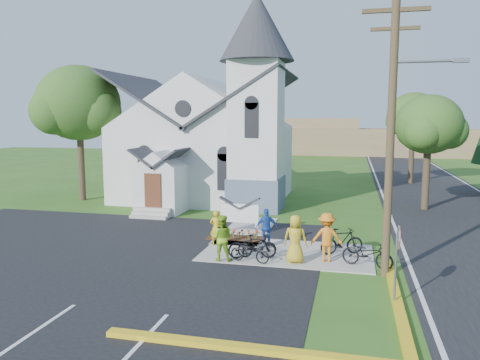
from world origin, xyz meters
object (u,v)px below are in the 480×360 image
(church_sign, at_px, (240,214))
(utility_pole, at_px, (393,125))
(bike_1, at_px, (257,246))
(cyclist_2, at_px, (266,227))
(cyclist_4, at_px, (295,239))
(stop_sign, at_px, (398,248))
(bike_0, at_px, (250,252))
(cyclist_3, at_px, (327,237))
(bike_3, at_px, (342,241))
(cyclist_1, at_px, (222,238))
(bike_4, at_px, (367,254))
(bike_2, at_px, (252,246))
(cyclist_0, at_px, (216,228))

(church_sign, xyz_separation_m, utility_pole, (6.56, -4.70, 4.38))
(bike_1, relative_size, cyclist_2, 0.94)
(bike_1, bearing_deg, cyclist_4, -106.65)
(stop_sign, bearing_deg, bike_0, 149.83)
(bike_0, relative_size, cyclist_3, 0.83)
(cyclist_4, bearing_deg, bike_3, -135.13)
(bike_1, xyz_separation_m, bike_3, (3.31, 1.28, 0.08))
(bike_0, relative_size, cyclist_1, 0.88)
(cyclist_1, height_order, bike_3, cyclist_1)
(stop_sign, bearing_deg, cyclist_2, 132.16)
(bike_3, bearing_deg, utility_pole, -167.24)
(bike_0, bearing_deg, bike_4, -74.69)
(cyclist_2, relative_size, cyclist_3, 0.86)
(cyclist_2, xyz_separation_m, bike_3, (3.25, -0.55, -0.28))
(cyclist_1, distance_m, cyclist_2, 2.82)
(stop_sign, height_order, bike_2, stop_sign)
(cyclist_4, bearing_deg, bike_1, -7.28)
(cyclist_1, distance_m, bike_2, 1.31)
(cyclist_4, bearing_deg, cyclist_2, -51.54)
(cyclist_3, height_order, bike_3, cyclist_3)
(cyclist_1, bearing_deg, stop_sign, 149.60)
(cyclist_1, distance_m, bike_1, 1.50)
(stop_sign, bearing_deg, cyclist_4, 135.66)
(bike_0, relative_size, bike_4, 0.81)
(utility_pole, xyz_separation_m, bike_0, (-5.09, 0.30, -4.93))
(cyclist_0, height_order, bike_1, cyclist_0)
(stop_sign, distance_m, cyclist_2, 7.44)
(cyclist_2, bearing_deg, bike_0, 61.58)
(bike_1, bearing_deg, stop_sign, -132.56)
(cyclist_4, bearing_deg, bike_2, -3.45)
(bike_0, height_order, bike_2, bike_2)
(bike_1, relative_size, bike_4, 0.80)
(church_sign, height_order, bike_0, church_sign)
(cyclist_2, bearing_deg, bike_1, 64.43)
(cyclist_2, distance_m, bike_2, 1.96)
(bike_3, xyz_separation_m, bike_4, (0.97, -1.47, -0.04))
(cyclist_1, bearing_deg, cyclist_2, -123.43)
(cyclist_0, relative_size, cyclist_2, 0.94)
(bike_3, relative_size, bike_4, 0.94)
(bike_4, bearing_deg, cyclist_0, 95.92)
(utility_pole, height_order, bike_0, utility_pole)
(utility_pole, distance_m, cyclist_4, 5.59)
(utility_pole, xyz_separation_m, bike_4, (-0.66, 0.76, -4.84))
(utility_pole, relative_size, cyclist_3, 5.20)
(cyclist_2, height_order, cyclist_3, cyclist_3)
(bike_0, xyz_separation_m, bike_4, (4.43, 0.46, 0.10))
(cyclist_0, bearing_deg, bike_2, 134.71)
(cyclist_4, bearing_deg, bike_4, -175.19)
(bike_1, xyz_separation_m, cyclist_3, (2.74, 0.22, 0.49))
(stop_sign, distance_m, cyclist_0, 8.81)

